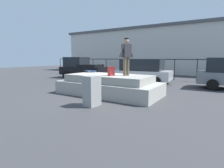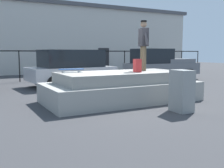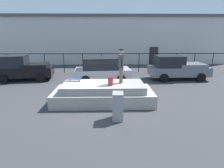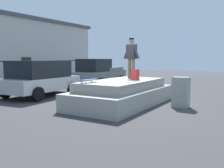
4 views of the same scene
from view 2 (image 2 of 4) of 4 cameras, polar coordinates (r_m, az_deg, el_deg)
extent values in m
plane|color=#38383A|center=(8.94, 0.01, -3.75)|extent=(60.00, 60.00, 0.00)
cube|color=#9E9B93|center=(8.94, 2.11, -1.67)|extent=(5.12, 2.43, 0.64)
cube|color=gray|center=(8.88, 2.13, 1.50)|extent=(4.20, 2.00, 0.35)
cylinder|color=brown|center=(9.32, 6.96, 5.45)|extent=(0.14, 0.14, 0.86)
cylinder|color=brown|center=(9.53, 6.53, 5.49)|extent=(0.14, 0.14, 0.86)
cube|color=#26262B|center=(9.44, 6.80, 9.97)|extent=(0.36, 0.50, 0.62)
cylinder|color=#26262B|center=(9.18, 7.36, 9.95)|extent=(0.19, 0.38, 0.59)
cylinder|color=#26262B|center=(9.70, 6.27, 9.80)|extent=(0.19, 0.38, 0.59)
sphere|color=tan|center=(9.47, 6.84, 12.69)|extent=(0.22, 0.22, 0.22)
cylinder|color=black|center=(9.48, 6.85, 13.29)|extent=(0.26, 0.26, 0.05)
cube|color=#264C8C|center=(8.66, -8.77, 3.18)|extent=(0.82, 0.31, 0.02)
cylinder|color=silver|center=(8.62, -6.94, 2.66)|extent=(0.06, 0.04, 0.06)
cylinder|color=silver|center=(8.82, -7.24, 2.75)|extent=(0.06, 0.04, 0.06)
cylinder|color=silver|center=(8.52, -10.34, 2.55)|extent=(0.06, 0.04, 0.06)
cylinder|color=silver|center=(8.72, -10.57, 2.64)|extent=(0.06, 0.04, 0.06)
cube|color=red|center=(8.74, 5.48, 3.97)|extent=(0.26, 0.32, 0.43)
cube|color=#B7B7BC|center=(13.03, -8.76, 2.31)|extent=(4.23, 2.32, 0.62)
cube|color=black|center=(12.99, -8.82, 5.48)|extent=(2.99, 1.98, 0.82)
cylinder|color=black|center=(13.54, -15.40, 1.00)|extent=(0.66, 0.27, 0.64)
cylinder|color=black|center=(11.64, -12.34, 0.16)|extent=(0.66, 0.27, 0.64)
cylinder|color=black|center=(14.51, -5.85, 1.59)|extent=(0.66, 0.27, 0.64)
cylinder|color=black|center=(12.75, -1.66, 0.89)|extent=(0.66, 0.27, 0.64)
cube|color=slate|center=(16.28, 10.78, 3.28)|extent=(4.56, 1.88, 0.69)
cube|color=black|center=(15.75, 8.64, 6.00)|extent=(2.07, 1.68, 0.85)
cube|color=slate|center=(16.86, 13.16, 4.92)|extent=(2.07, 1.74, 0.24)
cylinder|color=black|center=(16.18, 4.87, 2.14)|extent=(0.64, 0.23, 0.64)
cylinder|color=black|center=(14.72, 8.89, 1.61)|extent=(0.64, 0.23, 0.64)
cylinder|color=black|center=(17.91, 12.28, 2.46)|extent=(0.64, 0.23, 0.64)
cylinder|color=black|center=(16.61, 16.48, 2.00)|extent=(0.64, 0.23, 0.64)
cube|color=gray|center=(7.56, 14.80, -1.46)|extent=(0.47, 0.62, 1.16)
cylinder|color=black|center=(15.67, -19.35, 3.67)|extent=(0.06, 0.06, 1.76)
cylinder|color=black|center=(16.03, -13.28, 3.94)|extent=(0.06, 0.06, 1.76)
cylinder|color=black|center=(16.56, -7.53, 4.15)|extent=(0.06, 0.06, 1.76)
cylinder|color=black|center=(17.25, -2.19, 4.31)|extent=(0.06, 0.06, 1.76)
cylinder|color=black|center=(18.07, 2.71, 4.42)|extent=(0.06, 0.06, 1.76)
cylinder|color=black|center=(19.01, 7.16, 4.50)|extent=(0.06, 0.06, 1.76)
cylinder|color=black|center=(20.05, 11.16, 4.54)|extent=(0.06, 0.06, 1.76)
cylinder|color=black|center=(21.18, 14.75, 4.56)|extent=(0.06, 0.06, 1.76)
cylinder|color=black|center=(22.39, 17.97, 4.57)|extent=(0.06, 0.06, 1.76)
cube|color=black|center=(16.01, -13.36, 6.94)|extent=(24.00, 0.04, 0.06)
cube|color=beige|center=(23.83, -18.49, 8.89)|extent=(29.32, 6.71, 5.27)
cube|color=#4C4C51|center=(24.11, -18.75, 15.51)|extent=(29.90, 7.05, 0.30)
cube|color=#262628|center=(22.45, -1.81, 5.21)|extent=(1.00, 0.06, 2.00)
camera|label=1|loc=(9.31, 60.38, 4.51)|focal=28.28mm
camera|label=3|loc=(5.44, 87.00, 20.53)|focal=30.73mm
camera|label=4|loc=(5.08, -84.44, 2.97)|focal=39.47mm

